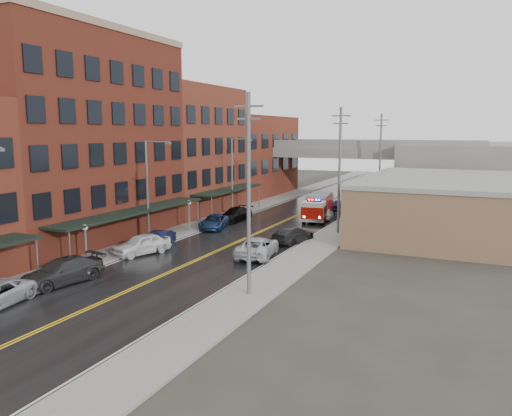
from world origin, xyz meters
The scene contains 30 objects.
road centered at (0.00, 30.00, 0.01)m, with size 11.00×160.00×0.02m, color black.
sidewalk_left centered at (-7.30, 30.00, 0.07)m, with size 3.00×160.00×0.15m, color slate.
sidewalk_right centered at (7.30, 30.00, 0.07)m, with size 3.00×160.00×0.15m, color slate.
curb_left centered at (-5.65, 30.00, 0.07)m, with size 0.30×160.00×0.15m, color gray.
curb_right centered at (5.65, 30.00, 0.07)m, with size 0.30×160.00×0.15m, color gray.
brick_building_b centered at (-13.30, 23.00, 9.00)m, with size 9.00×20.00×18.00m, color #532416.
brick_building_c centered at (-13.30, 40.50, 7.50)m, with size 9.00×15.00×15.00m, color brown.
brick_building_far centered at (-13.30, 58.00, 6.00)m, with size 9.00×20.00×12.00m, color maroon.
tan_building centered at (16.00, 40.00, 2.50)m, with size 14.00×22.00×5.00m, color brown.
right_far_block centered at (18.00, 70.00, 4.00)m, with size 18.00×30.00×8.00m, color slate.
awning_1 centered at (-7.49, 23.00, 2.99)m, with size 2.60×18.00×3.09m.
awning_2 centered at (-7.49, 40.50, 2.99)m, with size 2.60×13.00×3.09m.
globe_lamp_1 centered at (-6.40, 16.00, 2.31)m, with size 0.44×0.44×3.12m.
globe_lamp_2 centered at (-6.40, 30.00, 2.31)m, with size 0.44×0.44×3.12m.
street_lamp_1 centered at (-6.55, 24.00, 5.19)m, with size 2.64×0.22×9.00m.
street_lamp_2 centered at (-6.55, 40.00, 5.19)m, with size 2.64×0.22×9.00m.
utility_pole_0 centered at (7.20, 15.00, 6.31)m, with size 1.80×0.24×12.00m.
utility_pole_1 centered at (7.20, 35.00, 6.31)m, with size 1.80×0.24×12.00m.
utility_pole_2 centered at (7.20, 55.00, 6.31)m, with size 1.80×0.24×12.00m.
overpass centered at (0.00, 62.00, 5.99)m, with size 40.00×10.00×7.50m.
fire_truck centered at (3.05, 41.73, 1.50)m, with size 3.86×7.84×2.77m.
parked_car_left_3 centered at (-4.85, 12.16, 0.82)m, with size 2.29×5.63×1.63m, color #2B2B2E.
parked_car_left_4 centered at (-5.00, 20.64, 0.82)m, with size 1.95×4.84×1.65m, color white.
parked_car_left_5 centered at (-5.00, 22.99, 0.70)m, with size 1.49×4.28×1.41m, color black.
parked_car_left_6 centered at (-4.97, 32.42, 0.69)m, with size 2.30×5.00×1.39m, color navy.
parked_car_left_7 centered at (-4.94, 37.13, 0.74)m, with size 2.08×5.11×1.48m, color black.
parked_car_right_0 centered at (3.76, 23.80, 0.79)m, with size 2.63×5.70×1.58m, color #B0B4B8.
parked_car_right_1 centered at (4.50, 29.80, 0.72)m, with size 2.01×4.93×1.43m, color black.
parked_car_right_2 centered at (3.77, 42.23, 0.66)m, with size 1.57×3.89×1.33m, color silver.
parked_car_right_3 centered at (3.97, 48.39, 0.70)m, with size 1.49×4.28×1.41m, color black.
Camera 1 is at (19.57, -11.04, 9.81)m, focal length 35.00 mm.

